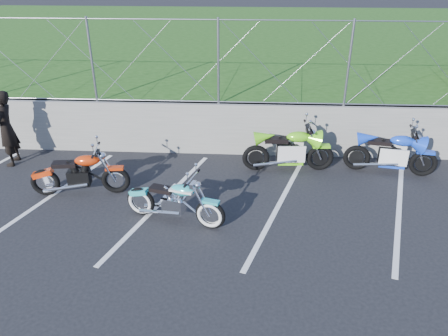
# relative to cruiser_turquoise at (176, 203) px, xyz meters

# --- Properties ---
(ground) EXTENTS (90.00, 90.00, 0.00)m
(ground) POSITION_rel_cruiser_turquoise_xyz_m (-0.41, -0.29, -0.40)
(ground) COLOR black
(ground) RESTS_ON ground
(retaining_wall) EXTENTS (30.00, 0.22, 1.30)m
(retaining_wall) POSITION_rel_cruiser_turquoise_xyz_m (-0.41, 3.21, 0.25)
(retaining_wall) COLOR slate
(retaining_wall) RESTS_ON ground
(grass_field) EXTENTS (30.00, 20.00, 1.30)m
(grass_field) POSITION_rel_cruiser_turquoise_xyz_m (-0.41, 13.21, 0.25)
(grass_field) COLOR #1F4913
(grass_field) RESTS_ON ground
(chain_link_fence) EXTENTS (28.00, 0.03, 2.00)m
(chain_link_fence) POSITION_rel_cruiser_turquoise_xyz_m (-0.41, 3.21, 1.90)
(chain_link_fence) COLOR gray
(chain_link_fence) RESTS_ON retaining_wall
(parking_lines) EXTENTS (18.29, 4.31, 0.01)m
(parking_lines) POSITION_rel_cruiser_turquoise_xyz_m (0.79, 0.71, -0.40)
(parking_lines) COLOR silver
(parking_lines) RESTS_ON ground
(cruiser_turquoise) EXTENTS (1.97, 0.74, 1.00)m
(cruiser_turquoise) POSITION_rel_cruiser_turquoise_xyz_m (0.00, 0.00, 0.00)
(cruiser_turquoise) COLOR black
(cruiser_turquoise) RESTS_ON ground
(naked_orange) EXTENTS (2.05, 0.70, 1.02)m
(naked_orange) POSITION_rel_cruiser_turquoise_xyz_m (-2.13, 0.93, 0.03)
(naked_orange) COLOR black
(naked_orange) RESTS_ON ground
(sportbike_green) EXTENTS (2.13, 0.76, 1.10)m
(sportbike_green) POSITION_rel_cruiser_turquoise_xyz_m (2.29, 2.31, 0.07)
(sportbike_green) COLOR black
(sportbike_green) RESTS_ON ground
(sportbike_blue) EXTENTS (2.06, 0.73, 1.07)m
(sportbike_blue) POSITION_rel_cruiser_turquoise_xyz_m (4.61, 2.30, 0.06)
(sportbike_blue) COLOR black
(sportbike_blue) RESTS_ON ground
(person_standing) EXTENTS (0.50, 0.70, 1.80)m
(person_standing) POSITION_rel_cruiser_turquoise_xyz_m (-4.34, 2.28, 0.50)
(person_standing) COLOR black
(person_standing) RESTS_ON ground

